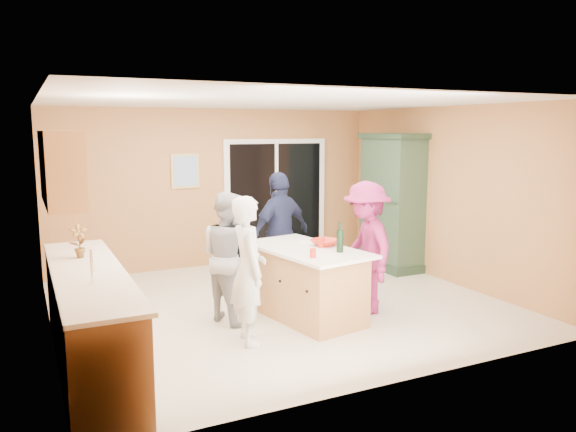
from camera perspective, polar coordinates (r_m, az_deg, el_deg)
name	(u,v)px	position (r m, az deg, el deg)	size (l,w,h in m)	color
floor	(281,305)	(7.39, -0.72, -9.03)	(5.50, 5.50, 0.00)	beige
ceiling	(281,102)	(7.04, -0.76, 11.54)	(5.50, 5.00, 0.10)	silver
wall_back	(218,188)	(9.41, -7.16, 2.86)	(5.50, 0.10, 2.60)	tan
wall_front	(402,241)	(4.98, 11.46, -2.55)	(5.50, 0.10, 2.60)	tan
wall_left	(45,221)	(6.46, -23.46, -0.51)	(0.10, 5.00, 2.60)	tan
wall_right	(450,195)	(8.62, 16.10, 2.04)	(0.10, 5.00, 2.60)	tan
left_cabinet_run	(91,324)	(5.65, -19.39, -10.29)	(0.65, 3.05, 1.24)	#B27A45
upper_cabinets	(61,168)	(6.21, -22.10, 4.57)	(0.35, 1.60, 0.75)	#B27A45
sliding_door	(276,200)	(9.79, -1.23, 1.68)	(1.90, 0.07, 2.10)	white
framed_picture	(185,171)	(9.21, -10.41, 4.53)	(0.46, 0.04, 0.56)	tan
kitchen_island	(306,285)	(6.82, 1.86, -7.03)	(1.16, 1.77, 0.86)	#B27A45
green_hutch	(392,203)	(9.29, 10.54, 1.29)	(0.63, 1.20, 2.20)	#203523
woman_white	(248,270)	(5.96, -4.04, -5.53)	(0.58, 0.38, 1.58)	silver
woman_grey	(229,256)	(6.68, -6.02, -4.10)	(0.75, 0.59, 1.55)	#A4A4A6
woman_navy	(280,233)	(7.70, -0.77, -1.79)	(0.99, 0.41, 1.70)	#1B203D
woman_magenta	(366,248)	(6.98, 7.95, -3.22)	(1.06, 0.61, 1.64)	#8C1E4C
serving_bowl	(325,242)	(6.84, 3.77, -2.70)	(0.32, 0.32, 0.08)	#AE2313
tulip_vase	(79,241)	(6.20, -20.48, -2.40)	(0.19, 0.13, 0.36)	#AE1C11
tumbler_near	(321,242)	(6.74, 3.42, -2.70)	(0.08, 0.08, 0.12)	#AE2313
tumbler_far	(313,253)	(6.20, 2.54, -3.80)	(0.07, 0.07, 0.10)	#AE2313
wine_bottle	(340,240)	(6.48, 5.30, -2.48)	(0.08, 0.08, 0.35)	black
white_plate	(307,240)	(7.13, 1.95, -2.48)	(0.20, 0.20, 0.01)	silver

